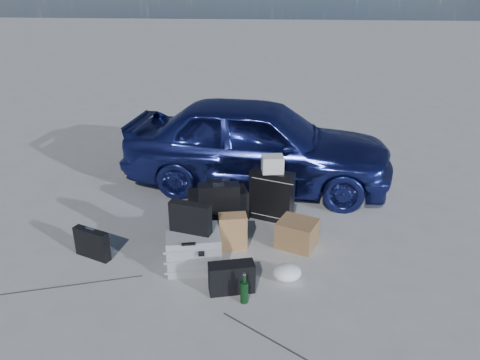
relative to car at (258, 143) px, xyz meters
name	(u,v)px	position (x,y,z in m)	size (l,w,h in m)	color
ground	(209,266)	(-0.41, -2.18, -0.64)	(60.00, 60.00, 0.00)	#ABABA6
car	(258,143)	(0.00, 0.00, 0.00)	(1.52, 3.78, 1.29)	navy
pelican_case	(193,249)	(-0.57, -2.17, -0.44)	(0.55, 0.45, 0.40)	gray
laptop_bag	(190,218)	(-0.59, -2.16, -0.08)	(0.44, 0.11, 0.33)	black
briefcase	(92,244)	(-1.70, -2.10, -0.48)	(0.43, 0.10, 0.34)	black
suitcase_left	(219,209)	(-0.38, -1.45, -0.33)	(0.48, 0.17, 0.62)	black
suitcase_right	(272,196)	(0.23, -1.05, -0.32)	(0.54, 0.19, 0.64)	black
white_carton	(272,164)	(0.23, -1.05, 0.10)	(0.26, 0.20, 0.20)	beige
duffel_bag	(218,204)	(-0.45, -1.07, -0.46)	(0.74, 0.32, 0.37)	black
flat_box_white	(218,189)	(-0.44, -1.07, -0.24)	(0.36, 0.27, 0.06)	beige
flat_box_black	(219,184)	(-0.44, -1.05, -0.18)	(0.28, 0.20, 0.06)	black
kraft_bag	(233,232)	(-0.19, -1.79, -0.44)	(0.31, 0.19, 0.41)	#9E6C45
cardboard_box	(297,234)	(0.53, -1.68, -0.49)	(0.41, 0.36, 0.31)	olive
plastic_bag	(287,273)	(0.42, -2.35, -0.56)	(0.29, 0.25, 0.16)	white
messenger_bag	(232,278)	(-0.13, -2.58, -0.49)	(0.44, 0.17, 0.31)	black
green_bottle	(244,289)	(0.01, -2.74, -0.49)	(0.08, 0.08, 0.31)	black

